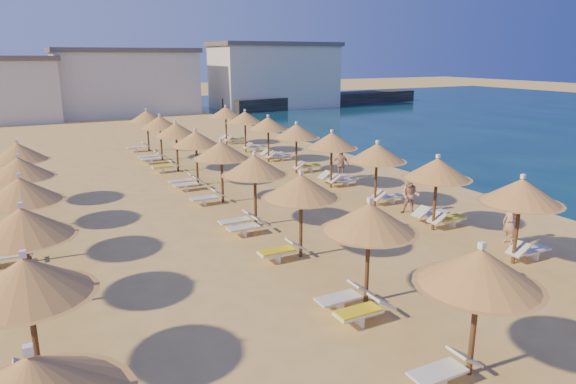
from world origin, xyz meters
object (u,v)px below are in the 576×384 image
parasol_row_west (255,167)px  beachgoer_a (510,223)px  jetty (328,100)px  beachgoer_b (410,195)px  parasol_row_east (377,154)px  beachgoer_c (341,164)px

parasol_row_west → beachgoer_a: 9.54m
jetty → beachgoer_b: (-22.69, -43.20, 0.07)m
jetty → beachgoer_b: 48.80m
parasol_row_west → beachgoer_b: 6.81m
parasol_row_east → beachgoer_c: parasol_row_east is taller
jetty → beachgoer_b: size_ratio=18.38×
jetty → beachgoer_c: (-21.77, -36.44, 0.06)m
parasol_row_west → beachgoer_a: size_ratio=25.24×
beachgoer_a → parasol_row_west: bearing=-130.7°
parasol_row_east → parasol_row_west: 5.83m
parasol_row_east → beachgoer_a: size_ratio=25.24×
beachgoer_b → beachgoer_a: (0.76, -4.44, -0.03)m
parasol_row_east → beachgoer_b: bearing=-70.6°
beachgoer_c → beachgoer_b: bearing=-43.3°
beachgoer_c → beachgoer_b: beachgoer_b is taller
jetty → parasol_row_east: (-23.28, -41.56, 1.63)m
jetty → parasol_row_west: size_ratio=0.76×
jetty → parasol_row_east: size_ratio=0.76×
beachgoer_b → parasol_row_east: bearing=162.4°
parasol_row_east → beachgoer_c: bearing=73.6°
parasol_row_east → beachgoer_c: 5.56m
beachgoer_b → beachgoer_a: 4.50m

